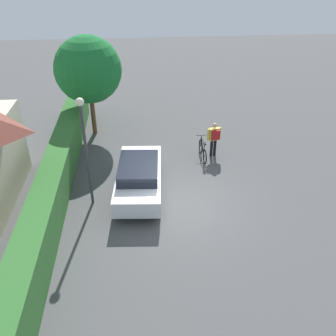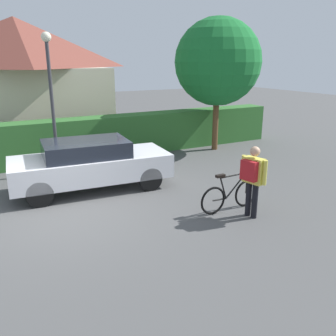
% 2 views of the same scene
% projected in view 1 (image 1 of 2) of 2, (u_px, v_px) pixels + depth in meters
% --- Properties ---
extents(ground_plane, '(60.00, 60.00, 0.00)m').
position_uv_depth(ground_plane, '(178.00, 205.00, 13.59)').
color(ground_plane, '#4D4D4D').
extents(hedge_row, '(18.94, 0.90, 1.45)m').
position_uv_depth(hedge_row, '(51.00, 196.00, 12.84)').
color(hedge_row, '#30672C').
rests_on(hedge_row, ground).
extents(parked_car_near, '(4.27, 1.99, 1.36)m').
position_uv_depth(parked_car_near, '(139.00, 176.00, 13.92)').
color(parked_car_near, silver).
rests_on(parked_car_near, ground).
extents(bicycle, '(1.63, 0.50, 0.93)m').
position_uv_depth(bicycle, '(203.00, 151.00, 16.43)').
color(bicycle, black).
rests_on(bicycle, ground).
extents(person_rider, '(0.42, 0.64, 1.62)m').
position_uv_depth(person_rider, '(214.00, 137.00, 16.30)').
color(person_rider, black).
rests_on(person_rider, ground).
extents(street_lamp, '(0.28, 0.28, 4.13)m').
position_uv_depth(street_lamp, '(85.00, 139.00, 12.33)').
color(street_lamp, '#38383D').
rests_on(street_lamp, ground).
extents(tree_kerbside, '(3.18, 3.18, 4.89)m').
position_uv_depth(tree_kerbside, '(88.00, 70.00, 17.18)').
color(tree_kerbside, brown).
rests_on(tree_kerbside, ground).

